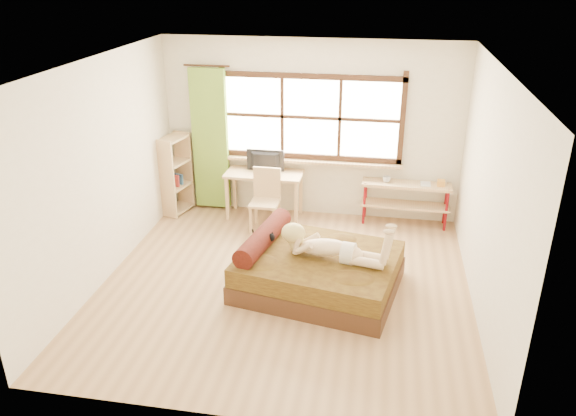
% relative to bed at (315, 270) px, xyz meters
% --- Properties ---
extents(floor, '(4.50, 4.50, 0.00)m').
position_rel_bed_xyz_m(floor, '(-0.38, -0.01, -0.25)').
color(floor, '#9E754C').
rests_on(floor, ground).
extents(ceiling, '(4.50, 4.50, 0.00)m').
position_rel_bed_xyz_m(ceiling, '(-0.38, -0.01, 2.45)').
color(ceiling, white).
rests_on(ceiling, wall_back).
extents(wall_back, '(4.50, 0.00, 4.50)m').
position_rel_bed_xyz_m(wall_back, '(-0.38, 2.24, 1.10)').
color(wall_back, silver).
rests_on(wall_back, floor).
extents(wall_front, '(4.50, 0.00, 4.50)m').
position_rel_bed_xyz_m(wall_front, '(-0.38, -2.26, 1.10)').
color(wall_front, silver).
rests_on(wall_front, floor).
extents(wall_left, '(0.00, 4.50, 4.50)m').
position_rel_bed_xyz_m(wall_left, '(-2.63, -0.01, 1.10)').
color(wall_left, silver).
rests_on(wall_left, floor).
extents(wall_right, '(0.00, 4.50, 4.50)m').
position_rel_bed_xyz_m(wall_right, '(1.87, -0.01, 1.10)').
color(wall_right, silver).
rests_on(wall_right, floor).
extents(window, '(2.80, 0.16, 1.46)m').
position_rel_bed_xyz_m(window, '(-0.38, 2.21, 1.26)').
color(window, '#FFEDBF').
rests_on(window, wall_back).
extents(curtain, '(0.55, 0.10, 2.20)m').
position_rel_bed_xyz_m(curtain, '(-1.93, 2.12, 0.90)').
color(curtain, '#5A8D26').
rests_on(curtain, wall_back).
extents(bed, '(2.09, 1.80, 0.70)m').
position_rel_bed_xyz_m(bed, '(0.00, 0.00, 0.00)').
color(bed, '#34200F').
rests_on(bed, floor).
extents(woman, '(1.34, 0.60, 0.56)m').
position_rel_bed_xyz_m(woman, '(0.20, -0.06, 0.49)').
color(woman, beige).
rests_on(woman, bed).
extents(kitten, '(0.29, 0.16, 0.22)m').
position_rel_bed_xyz_m(kitten, '(-0.67, 0.09, 0.32)').
color(kitten, black).
rests_on(kitten, bed).
extents(desk, '(1.18, 0.55, 0.73)m').
position_rel_bed_xyz_m(desk, '(-1.04, 1.94, 0.38)').
color(desk, tan).
rests_on(desk, floor).
extents(monitor, '(0.58, 0.08, 0.33)m').
position_rel_bed_xyz_m(monitor, '(-1.04, 1.99, 0.65)').
color(monitor, black).
rests_on(monitor, desk).
extents(chair, '(0.41, 0.41, 0.92)m').
position_rel_bed_xyz_m(chair, '(-0.94, 1.58, 0.26)').
color(chair, tan).
rests_on(chair, floor).
extents(pipe_shelf, '(1.32, 0.37, 0.74)m').
position_rel_bed_xyz_m(pipe_shelf, '(1.11, 2.06, 0.23)').
color(pipe_shelf, tan).
rests_on(pipe_shelf, floor).
extents(cup, '(0.12, 0.12, 0.09)m').
position_rel_bed_xyz_m(cup, '(0.80, 2.06, 0.45)').
color(cup, gray).
rests_on(cup, pipe_shelf).
extents(book, '(0.15, 0.21, 0.02)m').
position_rel_bed_xyz_m(book, '(1.30, 2.06, 0.41)').
color(book, gray).
rests_on(book, pipe_shelf).
extents(bookshelf, '(0.43, 0.60, 1.24)m').
position_rel_bed_xyz_m(bookshelf, '(-2.46, 1.90, 0.38)').
color(bookshelf, tan).
rests_on(bookshelf, floor).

